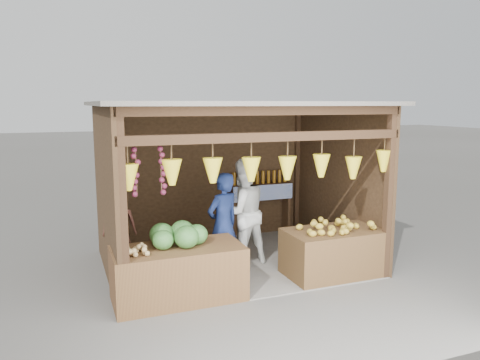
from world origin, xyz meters
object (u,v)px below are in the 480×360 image
woman_standing (242,212)px  counter_left (178,273)px  vendor_seated (119,224)px  counter_right (333,253)px  man_standing (223,225)px

woman_standing → counter_left: bearing=29.9°
woman_standing → vendor_seated: woman_standing is taller
counter_right → woman_standing: size_ratio=0.84×
counter_right → man_standing: (-1.58, 0.63, 0.44)m
counter_left → vendor_seated: (-0.62, 1.19, 0.45)m
counter_left → vendor_seated: size_ratio=1.65×
vendor_seated → counter_left: bearing=129.3°
man_standing → woman_standing: (0.46, 0.36, 0.08)m
man_standing → vendor_seated: man_standing is taller
man_standing → vendor_seated: 1.58m
counter_right → man_standing: size_ratio=0.92×
counter_left → man_standing: size_ratio=1.09×
counter_left → vendor_seated: vendor_seated is taller
counter_right → vendor_seated: 3.32m
counter_left → counter_right: (2.44, 0.01, -0.00)m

